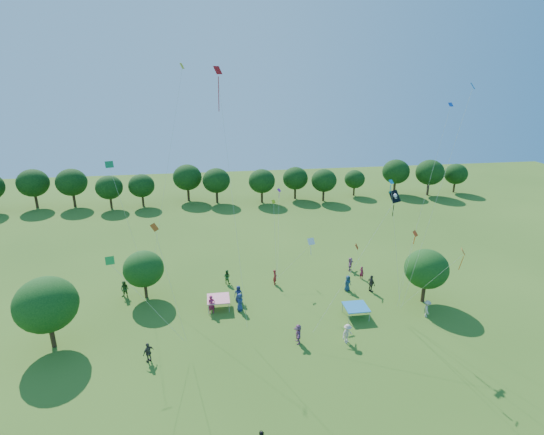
{
  "coord_description": "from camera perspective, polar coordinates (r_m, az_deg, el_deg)",
  "views": [
    {
      "loc": [
        -4.93,
        -18.45,
        22.33
      ],
      "look_at": [
        0.0,
        14.0,
        11.0
      ],
      "focal_mm": 28.0,
      "sensor_mm": 36.0,
      "label": 1
    }
  ],
  "objects": [
    {
      "name": "small_kite_6",
      "position": [
        41.96,
        4.88,
        -3.82
      ],
      "size": [
        3.25,
        3.29,
        5.63
      ],
      "color": "silver"
    },
    {
      "name": "crowd_person_2",
      "position": [
        47.66,
        -6.08,
        -7.92
      ],
      "size": [
        0.9,
        0.74,
        1.61
      ],
      "primitive_type": "imported",
      "rotation": [
        0.0,
        0.0,
        2.67
      ],
      "color": "#295926",
      "rests_on": "ground"
    },
    {
      "name": "crowd_person_5",
      "position": [
        51.13,
        10.48,
        -6.19
      ],
      "size": [
        1.23,
        1.58,
        1.62
      ],
      "primitive_type": "imported",
      "rotation": [
        0.0,
        0.0,
        1.05
      ],
      "color": "#A05D84",
      "rests_on": "ground"
    },
    {
      "name": "pirate_kite",
      "position": [
        38.98,
        15.98,
        2.34
      ],
      "size": [
        8.76,
        4.56,
        11.03
      ],
      "color": "black"
    },
    {
      "name": "small_kite_3",
      "position": [
        41.37,
        -20.24,
        4.05
      ],
      "size": [
        2.14,
        3.09,
        13.47
      ],
      "color": "#167938"
    },
    {
      "name": "crowd_person_13",
      "position": [
        42.33,
        -8.13,
        -11.52
      ],
      "size": [
        0.79,
        0.61,
        1.88
      ],
      "primitive_type": "imported",
      "rotation": [
        0.0,
        0.0,
        0.24
      ],
      "color": "#971B45",
      "rests_on": "ground"
    },
    {
      "name": "near_tree_east",
      "position": [
        45.31,
        20.05,
        -6.51
      ],
      "size": [
        4.35,
        4.35,
        5.64
      ],
      "color": "#422B19",
      "rests_on": "ground"
    },
    {
      "name": "treeline",
      "position": [
        76.16,
        -6.0,
        5.08
      ],
      "size": [
        88.01,
        8.77,
        6.77
      ],
      "color": "#422B19",
      "rests_on": "ground"
    },
    {
      "name": "tent_red_stripe",
      "position": [
        43.05,
        -7.23,
        -10.77
      ],
      "size": [
        2.2,
        2.2,
        1.1
      ],
      "color": "#F41C43",
      "rests_on": "ground"
    },
    {
      "name": "tent_blue",
      "position": [
        42.15,
        11.23,
        -11.71
      ],
      "size": [
        2.2,
        2.2,
        1.1
      ],
      "color": "#1A6DAE",
      "rests_on": "ground"
    },
    {
      "name": "small_kite_7",
      "position": [
        36.91,
        16.05,
        -0.25
      ],
      "size": [
        2.9,
        1.44,
        12.8
      ],
      "color": "#0C89BE"
    },
    {
      "name": "near_tree_north",
      "position": [
        45.45,
        -16.89,
        -6.62
      ],
      "size": [
        4.1,
        4.1,
        5.13
      ],
      "color": "#422B19",
      "rests_on": "ground"
    },
    {
      "name": "crowd_person_4",
      "position": [
        37.24,
        -16.27,
        -17.01
      ],
      "size": [
        1.06,
        1.05,
        1.75
      ],
      "primitive_type": "imported",
      "rotation": [
        0.0,
        0.0,
        3.91
      ],
      "color": "#423C34",
      "rests_on": "ground"
    },
    {
      "name": "small_kite_4",
      "position": [
        36.34,
        22.88,
        7.73
      ],
      "size": [
        2.31,
        3.35,
        20.26
      ],
      "color": "#1167B1"
    },
    {
      "name": "small_kite_8",
      "position": [
        47.0,
        11.37,
        -4.06
      ],
      "size": [
        1.23,
        0.97,
        3.36
      ],
      "color": "red"
    },
    {
      "name": "crowd_person_7",
      "position": [
        49.49,
        11.96,
        -7.26
      ],
      "size": [
        0.59,
        0.66,
        1.49
      ],
      "primitive_type": "imported",
      "rotation": [
        0.0,
        0.0,
        2.11
      ],
      "color": "maroon",
      "rests_on": "ground"
    },
    {
      "name": "near_tree_west",
      "position": [
        40.34,
        -28.09,
        -10.29
      ],
      "size": [
        5.1,
        5.1,
        6.39
      ],
      "color": "#422B19",
      "rests_on": "ground"
    },
    {
      "name": "small_kite_5",
      "position": [
        48.93,
        0.92,
        1.37
      ],
      "size": [
        1.59,
        7.26,
        8.03
      ],
      "color": "#A61B90"
    },
    {
      "name": "crowd_person_6",
      "position": [
        46.62,
        10.13,
        -8.68
      ],
      "size": [
        0.98,
        0.83,
        1.75
      ],
      "primitive_type": "imported",
      "rotation": [
        0.0,
        0.0,
        0.51
      ],
      "color": "navy",
      "rests_on": "ground"
    },
    {
      "name": "small_kite_2",
      "position": [
        47.17,
        0.3,
        -0.06
      ],
      "size": [
        0.63,
        5.14,
        7.36
      ],
      "color": "#B4C611"
    },
    {
      "name": "small_kite_9",
      "position": [
        35.96,
        22.88,
        -5.86
      ],
      "size": [
        1.39,
        6.73,
        8.56
      ],
      "color": "#FF390D"
    },
    {
      "name": "small_kite_0",
      "position": [
        31.23,
        -14.66,
        -4.5
      ],
      "size": [
        1.66,
        2.7,
        11.15
      ],
      "color": "#C3470B"
    },
    {
      "name": "crowd_person_10",
      "position": [
        46.88,
        13.2,
        -8.64
      ],
      "size": [
        0.84,
        1.22,
        1.9
      ],
      "primitive_type": "imported",
      "rotation": [
        0.0,
        0.0,
        1.9
      ],
      "color": "#39332D",
      "rests_on": "ground"
    },
    {
      "name": "crowd_person_9",
      "position": [
        38.51,
        10.09,
        -15.12
      ],
      "size": [
        1.27,
        1.06,
        1.79
      ],
      "primitive_type": "imported",
      "rotation": [
        0.0,
        0.0,
        0.55
      ],
      "color": "beige",
      "rests_on": "ground"
    },
    {
      "name": "red_high_kite",
      "position": [
        37.33,
        -6.64,
        13.34
      ],
      "size": [
        1.89,
        6.86,
        21.47
      ],
      "color": "red"
    },
    {
      "name": "crowd_person_11",
      "position": [
        38.01,
        3.54,
        -15.34
      ],
      "size": [
        0.64,
        1.68,
        1.78
      ],
      "primitive_type": "imported",
      "rotation": [
        0.0,
        0.0,
        4.68
      ],
      "color": "#95577E",
      "rests_on": "ground"
    },
    {
      "name": "crowd_person_1",
      "position": [
        47.13,
        0.4,
        -8.03
      ],
      "size": [
        0.53,
        0.72,
        1.77
      ],
      "primitive_type": "imported",
      "rotation": [
        0.0,
        0.0,
        1.4
      ],
      "color": "maroon",
      "rests_on": "ground"
    },
    {
      "name": "crowd_person_8",
      "position": [
        47.2,
        -19.18,
        -9.1
      ],
      "size": [
        1.0,
        0.73,
        1.81
      ],
      "primitive_type": "imported",
      "rotation": [
        0.0,
        0.0,
        5.98
      ],
      "color": "#285022",
      "rests_on": "ground"
    },
    {
      "name": "crowd_person_0",
      "position": [
        42.5,
        -4.35,
        -11.27
      ],
      "size": [
        0.82,
        1.03,
        1.83
      ],
      "primitive_type": "imported",
      "rotation": [
        0.0,
        0.0,
        1.14
      ],
      "color": "navy",
      "rests_on": "ground"
    },
    {
      "name": "crowd_person_12",
      "position": [
        44.03,
        -4.54,
        -10.18
      ],
      "size": [
        0.87,
        0.48,
        1.76
      ],
      "primitive_type": "imported",
      "rotation": [
        0.0,
        0.0,
        6.27
      ],
      "color": "navy",
      "rests_on": "ground"
    },
    {
      "name": "small_kite_11",
      "position": [
        32.0,
        -19.33,
        -7.42
      ],
      "size": [
        4.62,
        2.98,
        9.02
      ],
      "color": "green"
    },
    {
      "name": "small_kite_10",
      "position": [
        44.77,
        -13.03,
        12.47
      ],
      "size": [
        4.79,
        4.24,
        21.83
      ],
      "color": "yellow"
    },
    {
      "name": "small_kite_12",
      "position": [
        40.92,
        20.66,
        5.56
      ],
      "size": [
        2.56,
        1.28,
        18.53
      ],
      "color": "#1245B4"
    },
    {
      "name": "crowd_person_3",
      "position": [
        44.01,
        20.14,
        -11.45
      ],
      "size": [
        0.86,
        1.23,
        1.72
      ],
      "primitive_type": "imported",
      "rotation": [
        0.0,
        0.0,
        1.22
      ],
      "color": "#B5AB90",
      "rests_on": "ground"
    },
    {
      "name": "small_kite_1",
      "position": [
        36.92,
        18.24,
        -4.05
      ],
      "size": [
        1.16,
        3.67,
        8.96
      ],
      "color": "#FF400D"
    }
  ]
}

